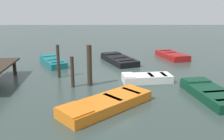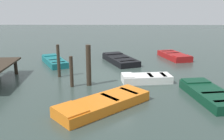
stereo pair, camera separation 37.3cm
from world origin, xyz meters
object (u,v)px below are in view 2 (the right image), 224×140
rowboat_black (120,59)px  rowboat_red (174,56)px  rowboat_white (146,78)px  mooring_piling_mid_right (71,72)px  mooring_piling_far_right (89,65)px  mooring_piling_center (59,61)px  rowboat_dark_green (209,94)px  rowboat_teal (54,61)px  rowboat_orange (103,103)px

rowboat_black → rowboat_red: bearing=-93.9°
rowboat_white → mooring_piling_mid_right: mooring_piling_mid_right is taller
mooring_piling_far_right → mooring_piling_center: size_ratio=1.12×
rowboat_dark_green → rowboat_red: (8.43, -0.46, 0.00)m
rowboat_red → mooring_piling_mid_right: mooring_piling_mid_right is taller
rowboat_dark_green → rowboat_red: 8.45m
rowboat_teal → rowboat_black: bearing=-110.8°
rowboat_teal → rowboat_orange: 8.43m
rowboat_white → mooring_piling_far_right: mooring_piling_far_right is taller
mooring_piling_center → rowboat_orange: bearing=-147.4°
rowboat_teal → rowboat_dark_green: (-6.38, -8.52, -0.00)m
rowboat_teal → rowboat_orange: size_ratio=0.89×
rowboat_orange → mooring_piling_mid_right: 3.21m
rowboat_white → mooring_piling_mid_right: size_ratio=1.74×
rowboat_red → mooring_piling_mid_right: (-6.90, 6.85, 0.58)m
rowboat_dark_green → mooring_piling_far_right: bearing=63.6°
rowboat_teal → rowboat_red: size_ratio=0.99×
rowboat_orange → mooring_piling_far_right: (2.88, 0.89, 0.84)m
mooring_piling_mid_right → mooring_piling_center: (1.71, 1.05, 0.16)m
rowboat_orange → mooring_piling_mid_right: size_ratio=2.46×
mooring_piling_far_right → mooring_piling_mid_right: (-0.24, 0.85, -0.27)m
rowboat_red → mooring_piling_mid_right: 9.74m
rowboat_teal → rowboat_red: (2.05, -8.98, 0.00)m
rowboat_black → rowboat_red: (1.44, -4.29, 0.00)m
rowboat_red → mooring_piling_center: (-5.19, 7.90, 0.73)m
mooring_piling_mid_right → rowboat_black: bearing=-25.1°
rowboat_white → rowboat_orange: size_ratio=0.71×
rowboat_white → rowboat_dark_green: (-2.34, -2.51, -0.00)m
mooring_piling_far_right → rowboat_orange: bearing=-162.9°
mooring_piling_far_right → rowboat_red: bearing=-42.0°
rowboat_white → mooring_piling_center: 5.06m
rowboat_dark_green → mooring_piling_center: bearing=57.8°
rowboat_white → rowboat_black: bearing=-81.4°
rowboat_teal → rowboat_red: same height
rowboat_red → rowboat_dark_green: bearing=-17.7°
rowboat_dark_green → rowboat_red: size_ratio=1.03×
rowboat_white → rowboat_red: same height
rowboat_teal → rowboat_black: 4.72m
rowboat_white → rowboat_dark_green: 3.43m
rowboat_red → mooring_piling_far_right: bearing=-56.6°
rowboat_white → rowboat_dark_green: same height
rowboat_white → rowboat_red: 6.78m
rowboat_black → mooring_piling_far_right: 5.56m
rowboat_teal → mooring_piling_center: (-3.13, -1.08, 0.73)m
rowboat_dark_green → mooring_piling_center: 8.15m
rowboat_black → rowboat_dark_green: 7.98m
rowboat_teal → rowboat_dark_green: bearing=-155.1°
rowboat_dark_green → mooring_piling_far_right: (1.78, 5.54, 0.84)m
rowboat_black → rowboat_orange: 8.15m
rowboat_white → rowboat_red: size_ratio=0.79×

